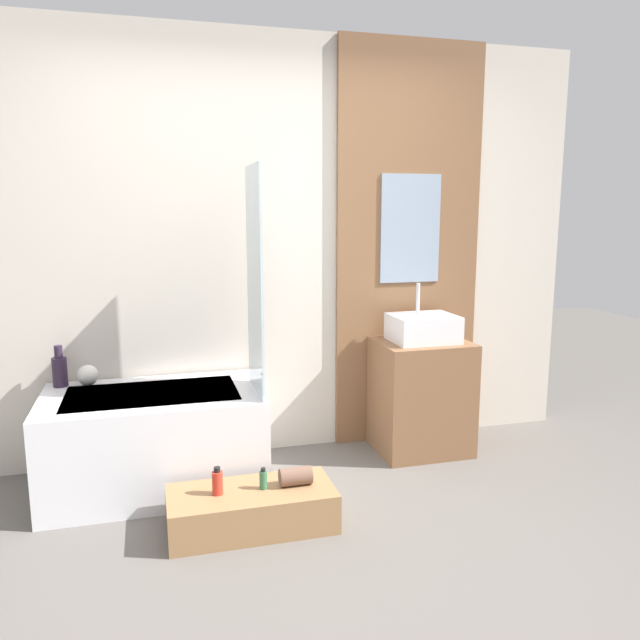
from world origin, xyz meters
TOP-DOWN VIEW (x-y plane):
  - ground_plane at (0.00, 0.00)m, footprint 12.00×12.00m
  - wall_tiled_back at (0.00, 1.58)m, footprint 4.20×0.06m
  - wall_wood_accent at (0.96, 1.53)m, footprint 0.98×0.04m
  - bathtub at (-0.71, 1.17)m, footprint 1.19×0.73m
  - glass_shower_screen at (-0.15, 1.05)m, footprint 0.01×0.45m
  - wooden_step_bench at (-0.27, 0.57)m, footprint 0.81×0.37m
  - vanity_cabinet at (0.96, 1.27)m, footprint 0.57×0.47m
  - sink at (0.96, 1.27)m, footprint 0.40×0.33m
  - vase_tall_dark at (-1.21, 1.44)m, footprint 0.08×0.08m
  - vase_round_light at (-1.06, 1.42)m, footprint 0.12×0.12m
  - bottle_soap_primary at (-0.43, 0.57)m, footprint 0.05×0.05m
  - bottle_soap_secondary at (-0.20, 0.57)m, footprint 0.04×0.04m
  - towel_roll at (-0.04, 0.57)m, footprint 0.16×0.09m

SIDE VIEW (x-z plane):
  - ground_plane at x=0.00m, z-range 0.00..0.00m
  - wooden_step_bench at x=-0.27m, z-range 0.00..0.20m
  - towel_roll at x=-0.04m, z-range 0.20..0.29m
  - bottle_soap_secondary at x=-0.20m, z-range 0.19..0.30m
  - bottle_soap_primary at x=-0.43m, z-range 0.19..0.33m
  - bathtub at x=-0.71m, z-range 0.00..0.55m
  - vanity_cabinet at x=0.96m, z-range 0.00..0.72m
  - vase_round_light at x=-1.06m, z-range 0.55..0.67m
  - vase_tall_dark at x=-1.21m, z-range 0.53..0.77m
  - sink at x=0.96m, z-range 0.63..0.99m
  - glass_shower_screen at x=-0.15m, z-range 0.55..1.78m
  - wall_tiled_back at x=0.00m, z-range 0.00..2.60m
  - wall_wood_accent at x=0.96m, z-range 0.01..2.61m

